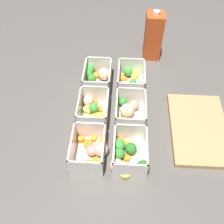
{
  "coord_description": "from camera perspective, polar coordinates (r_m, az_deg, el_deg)",
  "views": [
    {
      "loc": [
        0.55,
        0.03,
        0.7
      ],
      "look_at": [
        0.0,
        0.0,
        0.03
      ],
      "focal_mm": 42.0,
      "sensor_mm": 36.0,
      "label": 1
    }
  ],
  "objects": [
    {
      "name": "container_far_center",
      "position": [
        0.87,
        3.95,
        -0.05
      ],
      "size": [
        0.15,
        0.1,
        0.08
      ],
      "color": "silver",
      "rests_on": "ground_plane"
    },
    {
      "name": "juice_carton",
      "position": [
        1.08,
        8.96,
        15.98
      ],
      "size": [
        0.07,
        0.07,
        0.2
      ],
      "color": "#D14C1E",
      "rests_on": "ground_plane"
    },
    {
      "name": "container_far_right",
      "position": [
        0.78,
        3.33,
        -9.3
      ],
      "size": [
        0.15,
        0.12,
        0.08
      ],
      "color": "silver",
      "rests_on": "ground_plane"
    },
    {
      "name": "cutting_board",
      "position": [
        0.9,
        18.32,
        -3.43
      ],
      "size": [
        0.28,
        0.18,
        0.02
      ],
      "color": "tan",
      "rests_on": "ground_plane"
    },
    {
      "name": "container_near_left",
      "position": [
        0.98,
        -3.28,
        7.51
      ],
      "size": [
        0.14,
        0.11,
        0.08
      ],
      "color": "silver",
      "rests_on": "ground_plane"
    },
    {
      "name": "container_near_center",
      "position": [
        0.87,
        -4.08,
        0.1
      ],
      "size": [
        0.15,
        0.1,
        0.08
      ],
      "color": "silver",
      "rests_on": "ground_plane"
    },
    {
      "name": "container_far_left",
      "position": [
        0.97,
        4.12,
        6.75
      ],
      "size": [
        0.14,
        0.1,
        0.08
      ],
      "color": "silver",
      "rests_on": "ground_plane"
    },
    {
      "name": "container_near_right",
      "position": [
        0.79,
        -4.43,
        -8.27
      ],
      "size": [
        0.14,
        0.12,
        0.08
      ],
      "color": "silver",
      "rests_on": "ground_plane"
    },
    {
      "name": "ground_plane",
      "position": [
        0.89,
        0.0,
        -1.12
      ],
      "size": [
        4.0,
        4.0,
        0.0
      ],
      "primitive_type": "plane",
      "color": "#56514C"
    }
  ]
}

